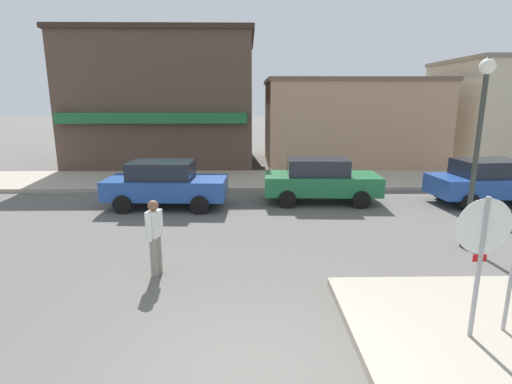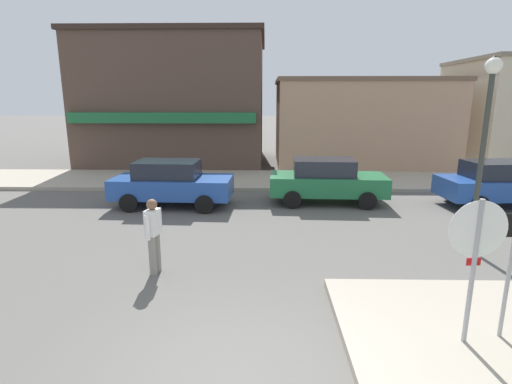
% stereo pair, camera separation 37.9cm
% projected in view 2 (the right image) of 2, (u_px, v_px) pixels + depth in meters
% --- Properties ---
extents(ground_plane, '(160.00, 160.00, 0.00)m').
position_uv_depth(ground_plane, '(237.00, 383.00, 5.20)').
color(ground_plane, '#5B5954').
extents(kerb_far, '(80.00, 4.00, 0.15)m').
position_uv_depth(kerb_far, '(257.00, 180.00, 17.71)').
color(kerb_far, '#A89E8C').
rests_on(kerb_far, ground).
extents(stop_sign, '(0.82, 0.07, 2.30)m').
position_uv_depth(stop_sign, '(475.00, 253.00, 5.54)').
color(stop_sign, '#9E9EA3').
rests_on(stop_sign, ground).
extents(one_way_sign, '(0.60, 0.06, 2.10)m').
position_uv_depth(one_way_sign, '(510.00, 262.00, 5.71)').
color(one_way_sign, '#9E9EA3').
rests_on(one_way_sign, ground).
extents(lamp_post, '(0.36, 0.36, 4.54)m').
position_uv_depth(lamp_post, '(485.00, 128.00, 9.04)').
color(lamp_post, '#333833').
rests_on(lamp_post, ground).
extents(parked_car_nearest, '(4.07, 2.01, 1.56)m').
position_uv_depth(parked_car_nearest, '(171.00, 183.00, 13.57)').
color(parked_car_nearest, '#234C9E').
rests_on(parked_car_nearest, ground).
extents(parked_car_second, '(4.07, 2.01, 1.56)m').
position_uv_depth(parked_car_second, '(326.00, 180.00, 13.99)').
color(parked_car_second, '#1E6B3D').
rests_on(parked_car_second, ground).
extents(parked_car_third, '(4.13, 2.13, 1.56)m').
position_uv_depth(parked_car_third, '(500.00, 183.00, 13.48)').
color(parked_car_third, '#234C9E').
rests_on(parked_car_third, ground).
extents(pedestrian_crossing_near, '(0.29, 0.56, 1.61)m').
position_uv_depth(pedestrian_crossing_near, '(154.00, 234.00, 8.30)').
color(pedestrian_crossing_near, gray).
rests_on(pedestrian_crossing_near, ground).
extents(building_corner_shop, '(9.75, 8.52, 6.93)m').
position_uv_depth(building_corner_shop, '(179.00, 101.00, 22.88)').
color(building_corner_shop, brown).
rests_on(building_corner_shop, ground).
extents(building_storefront_left_near, '(9.12, 6.28, 4.61)m').
position_uv_depth(building_storefront_left_near, '(359.00, 122.00, 21.90)').
color(building_storefront_left_near, tan).
rests_on(building_storefront_left_near, ground).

